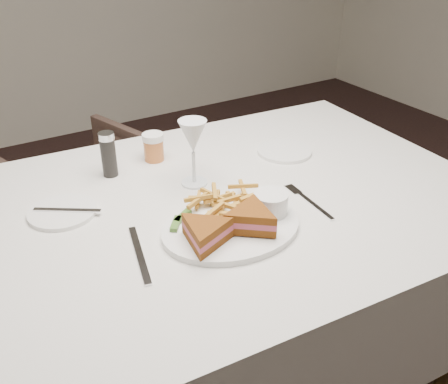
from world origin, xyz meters
TOP-DOWN VIEW (x-y plane):
  - table at (-0.20, 0.11)m, footprint 1.45×1.02m
  - chair_far at (-0.27, 1.08)m, footprint 0.71×0.68m
  - table_setting at (-0.23, 0.06)m, footprint 0.81×0.63m

SIDE VIEW (x-z plane):
  - chair_far at x=-0.27m, z-range 0.00..0.59m
  - table at x=-0.20m, z-range 0.00..0.75m
  - table_setting at x=-0.23m, z-range 0.70..0.88m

